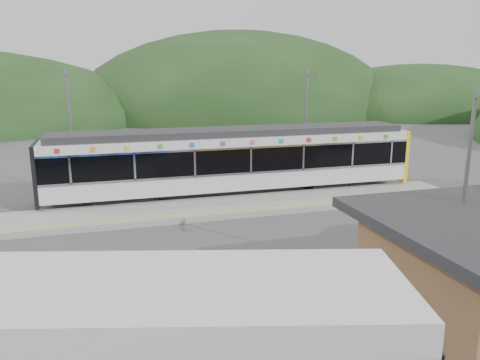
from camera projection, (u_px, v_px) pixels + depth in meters
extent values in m
plane|color=#4C4C4F|center=(237.00, 232.00, 20.33)|extent=(120.00, 120.00, 0.00)
ellipsoid|color=#1E3D19|center=(240.00, 114.00, 75.17)|extent=(52.00, 39.00, 26.00)
ellipsoid|color=#1E3D19|center=(417.00, 113.00, 77.55)|extent=(44.00, 33.00, 16.00)
cube|color=#9E9E99|center=(219.00, 208.00, 23.38)|extent=(26.00, 3.20, 0.30)
cube|color=yellow|center=(225.00, 212.00, 22.13)|extent=(26.00, 0.10, 0.01)
cube|color=black|center=(125.00, 198.00, 24.64)|extent=(3.20, 2.20, 0.56)
cube|color=black|center=(331.00, 183.00, 27.95)|extent=(3.20, 2.20, 0.56)
cube|color=silver|center=(234.00, 177.00, 26.13)|extent=(20.00, 2.90, 0.92)
cube|color=black|center=(234.00, 156.00, 25.86)|extent=(20.00, 2.96, 1.45)
cube|color=silver|center=(242.00, 173.00, 24.61)|extent=(20.00, 0.05, 0.10)
cube|color=silver|center=(242.00, 148.00, 24.30)|extent=(20.00, 0.05, 0.10)
cube|color=silver|center=(234.00, 139.00, 25.64)|extent=(20.00, 2.90, 0.45)
cube|color=#2D2D30|center=(234.00, 132.00, 25.55)|extent=(19.40, 2.50, 0.36)
cube|color=yellow|center=(392.00, 153.00, 28.72)|extent=(0.24, 2.92, 3.00)
cube|color=black|center=(38.00, 173.00, 23.15)|extent=(0.20, 2.92, 3.00)
cube|color=silver|center=(70.00, 170.00, 22.12)|extent=(0.10, 0.05, 1.35)
cube|color=silver|center=(135.00, 167.00, 22.94)|extent=(0.10, 0.05, 1.35)
cube|color=silver|center=(195.00, 163.00, 23.77)|extent=(0.10, 0.05, 1.35)
cube|color=silver|center=(251.00, 160.00, 24.59)|extent=(0.10, 0.05, 1.35)
cube|color=silver|center=(303.00, 157.00, 25.42)|extent=(0.10, 0.05, 1.35)
cube|color=silver|center=(353.00, 155.00, 26.24)|extent=(0.10, 0.05, 1.35)
cube|color=silver|center=(391.00, 153.00, 26.93)|extent=(0.10, 0.05, 1.35)
cube|color=red|center=(57.00, 151.00, 21.77)|extent=(0.22, 0.04, 0.22)
cube|color=orange|center=(93.00, 149.00, 22.21)|extent=(0.22, 0.04, 0.22)
cube|color=yellow|center=(127.00, 148.00, 22.65)|extent=(0.22, 0.04, 0.22)
cube|color=green|center=(160.00, 146.00, 23.09)|extent=(0.22, 0.04, 0.22)
cube|color=blue|center=(192.00, 145.00, 23.53)|extent=(0.22, 0.04, 0.22)
cube|color=purple|center=(223.00, 144.00, 23.97)|extent=(0.22, 0.04, 0.22)
cube|color=#E54C8C|center=(253.00, 142.00, 24.41)|extent=(0.22, 0.04, 0.22)
cube|color=#19A5A5|center=(281.00, 141.00, 24.85)|extent=(0.22, 0.04, 0.22)
cube|color=red|center=(309.00, 140.00, 25.29)|extent=(0.22, 0.04, 0.22)
cube|color=orange|center=(336.00, 139.00, 25.73)|extent=(0.22, 0.04, 0.22)
cube|color=yellow|center=(361.00, 138.00, 26.17)|extent=(0.22, 0.04, 0.22)
cube|color=green|center=(386.00, 136.00, 26.61)|extent=(0.22, 0.04, 0.22)
cylinder|color=slate|center=(71.00, 133.00, 25.64)|extent=(0.18, 0.18, 7.00)
cube|color=slate|center=(65.00, 75.00, 24.19)|extent=(0.08, 1.80, 0.08)
cylinder|color=slate|center=(306.00, 125.00, 29.49)|extent=(0.18, 0.18, 7.00)
cube|color=slate|center=(313.00, 75.00, 28.04)|extent=(0.08, 1.80, 0.08)
cube|color=black|center=(42.00, 338.00, 7.96)|extent=(12.73, 6.01, 0.90)
cube|color=silver|center=(38.00, 299.00, 7.80)|extent=(12.72, 5.97, 0.56)
cylinder|color=slate|center=(464.00, 197.00, 13.99)|extent=(0.12, 0.12, 6.24)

